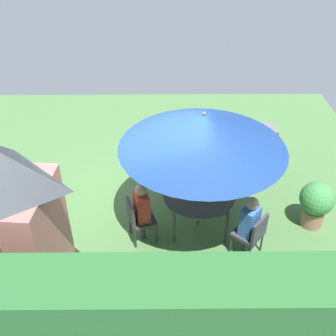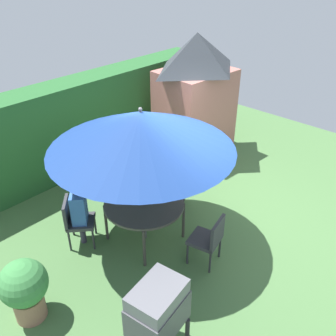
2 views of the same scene
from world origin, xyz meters
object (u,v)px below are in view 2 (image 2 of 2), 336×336
at_px(person_in_red, 171,171).
at_px(chair_far_side, 75,219).
at_px(patio_table, 144,206).
at_px(potted_plant_by_shed, 25,288).
at_px(bbq_grill, 158,310).
at_px(patio_umbrella, 141,130).
at_px(garden_shed, 195,95).
at_px(chair_near_shed, 173,180).
at_px(chair_toward_hedge, 210,238).
at_px(person_in_blue, 79,206).

bearing_deg(person_in_red, chair_far_side, 167.59).
xyz_separation_m(patio_table, chair_far_side, (-0.88, 0.78, -0.19)).
distance_m(chair_far_side, potted_plant_by_shed, 1.56).
xyz_separation_m(patio_table, potted_plant_by_shed, (-2.24, 0.01, -0.15)).
xyz_separation_m(patio_table, person_in_red, (1.07, 0.35, 0.07)).
bearing_deg(bbq_grill, chair_far_side, 77.70).
bearing_deg(patio_umbrella, person_in_red, 18.26).
bearing_deg(bbq_grill, garden_shed, 34.98).
height_order(chair_near_shed, potted_plant_by_shed, potted_plant_by_shed).
distance_m(garden_shed, bbq_grill, 5.57).
height_order(garden_shed, chair_near_shed, garden_shed).
xyz_separation_m(potted_plant_by_shed, person_in_red, (3.30, 0.34, 0.22)).
relative_size(chair_near_shed, chair_far_side, 1.00).
xyz_separation_m(chair_toward_hedge, person_in_blue, (-1.10, 1.91, 0.26)).
distance_m(chair_far_side, person_in_red, 2.01).
height_order(chair_far_side, person_in_red, person_in_red).
distance_m(patio_umbrella, person_in_blue, 1.73).
relative_size(patio_table, potted_plant_by_shed, 1.39).
height_order(bbq_grill, potted_plant_by_shed, bbq_grill).
bearing_deg(chair_near_shed, potted_plant_by_shed, -173.75).
relative_size(patio_table, patio_umbrella, 0.47).
height_order(potted_plant_by_shed, person_in_blue, person_in_blue).
height_order(person_in_red, person_in_blue, same).
distance_m(chair_toward_hedge, person_in_red, 1.75).
relative_size(garden_shed, person_in_red, 2.31).
xyz_separation_m(garden_shed, chair_near_shed, (-1.96, -1.09, -0.96)).
bearing_deg(person_in_red, patio_umbrella, -161.74).
relative_size(garden_shed, chair_near_shed, 3.23).
height_order(bbq_grill, chair_near_shed, bbq_grill).
bearing_deg(person_in_red, garden_shed, 28.59).
distance_m(patio_table, person_in_blue, 1.09).
height_order(garden_shed, bbq_grill, garden_shed).
bearing_deg(person_in_blue, garden_shed, 10.71).
relative_size(garden_shed, potted_plant_by_shed, 2.95).
xyz_separation_m(bbq_grill, chair_toward_hedge, (1.71, 0.52, -0.33)).
bearing_deg(garden_shed, person_in_red, -151.41).
relative_size(patio_umbrella, bbq_grill, 2.43).
bearing_deg(potted_plant_by_shed, chair_far_side, 29.72).
height_order(chair_near_shed, person_in_red, person_in_red).
bearing_deg(chair_far_side, bbq_grill, -102.30).
distance_m(garden_shed, patio_umbrella, 3.50).
height_order(garden_shed, potted_plant_by_shed, garden_shed).
bearing_deg(patio_table, potted_plant_by_shed, 179.79).
xyz_separation_m(potted_plant_by_shed, person_in_blue, (1.42, 0.72, 0.22)).
bearing_deg(patio_table, patio_umbrella, -14.04).
bearing_deg(garden_shed, patio_table, -154.76).
bearing_deg(patio_umbrella, chair_far_side, 138.48).
bearing_deg(bbq_grill, person_in_red, 39.58).
relative_size(patio_table, chair_far_side, 1.52).
distance_m(bbq_grill, chair_far_side, 2.57).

